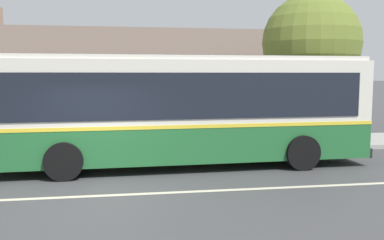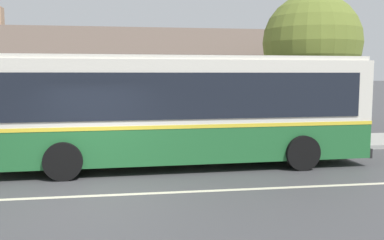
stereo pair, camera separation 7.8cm
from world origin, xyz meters
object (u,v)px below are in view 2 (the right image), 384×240
transit_bus (175,108)px  street_tree_primary (311,47)px  bench_by_building (14,137)px  bus_stop_sign (365,103)px  bench_down_street (131,134)px

transit_bus → street_tree_primary: street_tree_primary is taller
street_tree_primary → bench_by_building: bearing=-174.8°
transit_bus → street_tree_primary: (5.90, 3.82, 2.05)m
street_tree_primary → bus_stop_sign: 3.09m
transit_bus → bench_down_street: bearing=113.6°
transit_bus → bench_by_building: bearing=152.0°
transit_bus → bus_stop_sign: size_ratio=4.73×
bench_down_street → street_tree_primary: street_tree_primary is taller
bench_by_building → bus_stop_sign: bus_stop_sign is taller
bench_by_building → street_tree_primary: size_ratio=0.27×
transit_bus → bus_stop_sign: 7.59m
bench_by_building → street_tree_primary: bearing=5.2°
bench_down_street → street_tree_primary: (7.18, 0.88, 3.23)m
bench_by_building → bus_stop_sign: bearing=-3.2°
street_tree_primary → bus_stop_sign: bearing=-50.9°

